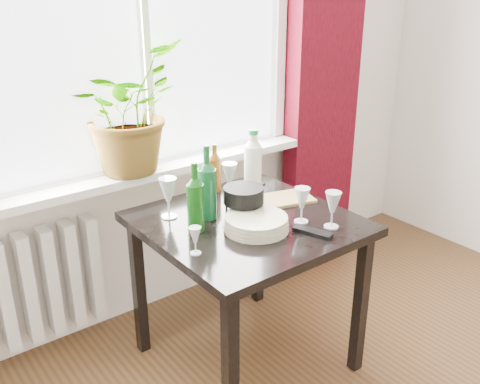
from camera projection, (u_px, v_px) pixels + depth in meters
window at (140, 5)px, 2.44m from camera, size 1.72×0.08×1.62m
windowsill at (158, 169)px, 2.68m from camera, size 1.72×0.20×0.04m
curtain at (325, 55)px, 3.11m from camera, size 0.50×0.12×2.56m
radiator at (16, 292)px, 2.44m from camera, size 0.80×0.10×0.55m
table at (247, 238)px, 2.36m from camera, size 0.85×0.85×0.74m
potted_plant at (126, 109)px, 2.49m from camera, size 0.72×0.71×0.60m
wine_bottle_left at (195, 197)px, 2.17m from camera, size 0.07×0.07×0.30m
wine_bottle_right at (207, 182)px, 2.28m from camera, size 0.10×0.10×0.33m
bottle_amber at (215, 167)px, 2.59m from camera, size 0.07×0.07×0.24m
cleaning_bottle at (253, 159)px, 2.61m from camera, size 0.09×0.09×0.31m
wineglass_front_right at (302, 205)px, 2.27m from camera, size 0.08×0.08×0.16m
wineglass_far_right at (332, 209)px, 2.22m from camera, size 0.08×0.08×0.16m
wineglass_back_center at (230, 180)px, 2.53m from camera, size 0.10×0.10×0.17m
wineglass_back_left at (168, 197)px, 2.31m from camera, size 0.09×0.09×0.19m
wineglass_front_left at (195, 241)px, 2.01m from camera, size 0.05×0.05×0.11m
plate_stack at (256, 223)px, 2.22m from camera, size 0.28×0.28×0.06m
fondue_pot at (244, 202)px, 2.33m from camera, size 0.24×0.23×0.14m
tv_remote at (313, 232)px, 2.19m from camera, size 0.10×0.17×0.02m
cutting_board at (284, 199)px, 2.52m from camera, size 0.30×0.24×0.01m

